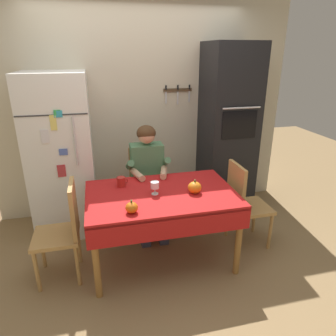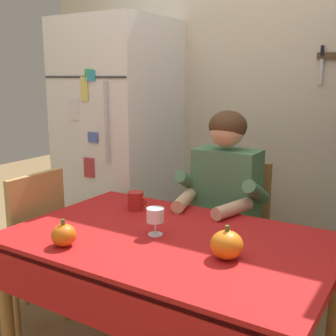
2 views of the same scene
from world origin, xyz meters
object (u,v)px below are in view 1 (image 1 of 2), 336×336
refrigerator (62,156)px  pumpkin_large (132,208)px  seated_person (148,171)px  pumpkin_medium (195,187)px  wine_glass (155,186)px  coffee_mug (121,182)px  chair_right_side (244,201)px  wall_oven (227,132)px  chair_behind_person (146,183)px  dining_table (162,201)px  chair_left_side (64,228)px

refrigerator → pumpkin_large: (0.63, -1.18, -0.11)m
seated_person → pumpkin_medium: seated_person is taller
wine_glass → coffee_mug: bearing=139.0°
chair_right_side → wine_glass: (-0.96, -0.08, 0.32)m
wall_oven → chair_behind_person: 1.21m
dining_table → pumpkin_medium: size_ratio=10.50×
dining_table → pumpkin_large: size_ratio=12.18×
pumpkin_large → chair_behind_person: bearing=74.9°
dining_table → coffee_mug: (-0.35, 0.25, 0.13)m
wall_oven → chair_behind_person: (-1.07, -0.13, -0.54)m
coffee_mug → pumpkin_medium: size_ratio=0.83×
refrigerator → chair_right_side: bearing=-23.5°
refrigerator → chair_behind_person: 1.01m
coffee_mug → wine_glass: bearing=-41.0°
wall_oven → pumpkin_medium: wall_oven is taller
dining_table → chair_left_side: bearing=-179.0°
dining_table → chair_left_side: 0.91m
refrigerator → chair_right_side: (1.85, -0.80, -0.39)m
dining_table → seated_person: bearing=92.3°
pumpkin_medium → wine_glass: bearing=170.7°
pumpkin_large → chair_right_side: bearing=17.2°
refrigerator → chair_behind_person: bearing=-5.6°
chair_behind_person → seated_person: 0.29m
dining_table → chair_right_side: 0.92m
pumpkin_medium → dining_table: bearing=169.6°
seated_person → wine_glass: bearing=-93.8°
seated_person → refrigerator: bearing=163.2°
seated_person → chair_left_side: size_ratio=1.34×
chair_left_side → wine_glass: size_ratio=7.49×
wall_oven → seated_person: size_ratio=1.69×
pumpkin_large → pumpkin_medium: (0.62, 0.24, 0.01)m
wall_oven → coffee_mug: bearing=-154.5°
wine_glass → wall_oven: bearing=39.5°
coffee_mug → seated_person: bearing=46.8°
refrigerator → pumpkin_medium: refrigerator is taller
chair_behind_person → pumpkin_large: size_ratio=8.09×
chair_behind_person → coffee_mug: bearing=-121.4°
dining_table → coffee_mug: 0.45m
seated_person → chair_left_side: seated_person is taller
dining_table → chair_behind_person: bearing=91.7°
refrigerator → dining_table: refrigerator is taller
refrigerator → coffee_mug: (0.60, -0.63, -0.11)m
coffee_mug → wine_glass: 0.38m
refrigerator → wall_oven: 2.01m
chair_left_side → pumpkin_large: bearing=-25.7°
seated_person → chair_left_side: bearing=-144.7°
wall_oven → chair_left_side: wall_oven is taller
wall_oven → pumpkin_medium: size_ratio=15.74×
dining_table → coffee_mug: bearing=144.1°
dining_table → coffee_mug: size_ratio=12.58×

